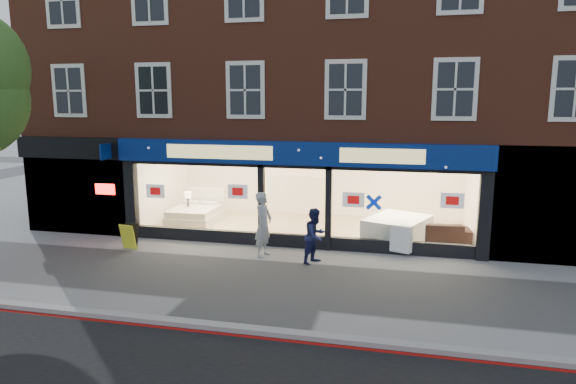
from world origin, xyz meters
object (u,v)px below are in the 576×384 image
(pedestrian_blue, at_px, (315,236))
(pedestrian_grey, at_px, (263,224))
(display_bed, at_px, (196,214))
(a_board, at_px, (130,236))
(sofa, at_px, (435,232))
(mattress_stack, at_px, (397,230))

(pedestrian_blue, bearing_deg, pedestrian_grey, 106.60)
(display_bed, distance_m, a_board, 3.38)
(sofa, relative_size, pedestrian_grey, 1.12)
(a_board, distance_m, pedestrian_blue, 5.80)
(a_board, distance_m, pedestrian_grey, 4.25)
(sofa, relative_size, pedestrian_blue, 1.36)
(display_bed, distance_m, pedestrian_grey, 4.66)
(display_bed, xyz_separation_m, pedestrian_grey, (3.44, -3.09, 0.53))
(mattress_stack, bearing_deg, pedestrian_blue, -133.79)
(mattress_stack, bearing_deg, a_board, -164.42)
(pedestrian_grey, bearing_deg, sofa, -53.51)
(display_bed, height_order, pedestrian_blue, pedestrian_blue)
(a_board, relative_size, pedestrian_grey, 0.42)
(display_bed, relative_size, a_board, 2.56)
(mattress_stack, distance_m, pedestrian_blue, 3.21)
(sofa, bearing_deg, pedestrian_grey, 20.82)
(pedestrian_grey, distance_m, pedestrian_blue, 1.61)
(sofa, bearing_deg, a_board, 10.77)
(display_bed, bearing_deg, pedestrian_blue, -35.00)
(display_bed, bearing_deg, pedestrian_grey, -43.04)
(mattress_stack, xyz_separation_m, a_board, (-8.00, -2.23, -0.10))
(display_bed, distance_m, sofa, 8.42)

